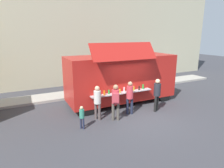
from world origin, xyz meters
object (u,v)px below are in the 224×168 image
customer_rear_waiting (97,100)px  customer_front_ordering (130,95)px  customer_extra_browsing (157,92)px  customer_mid_with_backpack (116,99)px  food_truck_main (121,77)px  trash_bin (147,80)px  child_near_queue (82,115)px

customer_rear_waiting → customer_front_ordering: bearing=-34.1°
customer_extra_browsing → customer_mid_with_backpack: bearing=66.5°
food_truck_main → customer_front_ordering: size_ratio=3.69×
customer_mid_with_backpack → customer_extra_browsing: size_ratio=1.00×
customer_mid_with_backpack → customer_rear_waiting: 0.86m
trash_bin → customer_extra_browsing: (-2.66, -4.39, 0.57)m
trash_bin → customer_front_ordering: bearing=-135.3°
customer_front_ordering → customer_extra_browsing: customer_extra_browsing is taller
customer_front_ordering → customer_extra_browsing: 1.51m
customer_mid_with_backpack → child_near_queue: size_ratio=1.68×
customer_mid_with_backpack → customer_rear_waiting: customer_mid_with_backpack is taller
customer_mid_with_backpack → customer_rear_waiting: bearing=83.6°
food_truck_main → customer_rear_waiting: bearing=-142.6°
trash_bin → customer_mid_with_backpack: bearing=-139.0°
customer_front_ordering → customer_rear_waiting: size_ratio=1.03×
customer_rear_waiting → food_truck_main: bearing=7.0°
trash_bin → customer_extra_browsing: bearing=-121.2°
child_near_queue → customer_rear_waiting: bearing=-4.3°
trash_bin → customer_front_ordering: customer_front_ordering is taller
customer_extra_browsing → child_near_queue: customer_extra_browsing is taller
customer_mid_with_backpack → child_near_queue: (-1.66, -0.09, -0.45)m
customer_front_ordering → customer_rear_waiting: (-1.70, 0.13, -0.03)m
food_truck_main → customer_rear_waiting: (-2.21, -1.65, -0.54)m
customer_front_ordering → customer_mid_with_backpack: customer_mid_with_backpack is taller
food_truck_main → customer_extra_browsing: 2.34m
trash_bin → customer_rear_waiting: size_ratio=0.57×
customer_front_ordering → customer_rear_waiting: 1.70m
customer_front_ordering → food_truck_main: bearing=7.0°
customer_front_ordering → child_near_queue: size_ratio=1.65×
trash_bin → customer_extra_browsing: size_ratio=0.54×
customer_rear_waiting → customer_extra_browsing: customer_extra_browsing is taller
customer_front_ordering → customer_mid_with_backpack: size_ratio=0.98×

